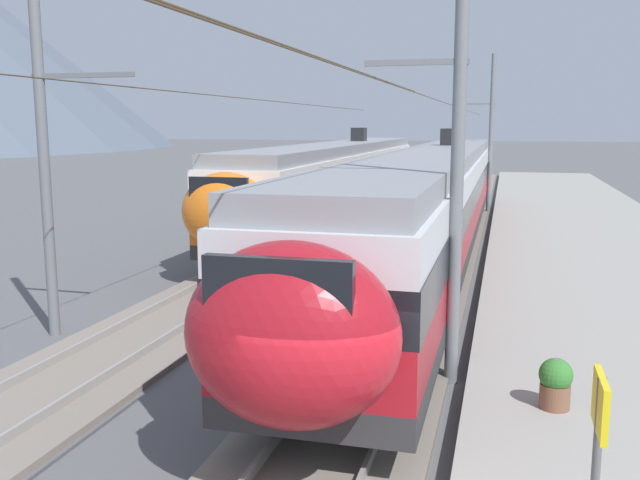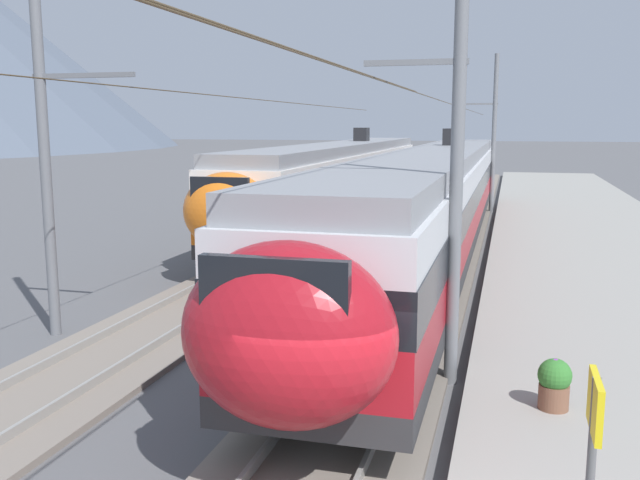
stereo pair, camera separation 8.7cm
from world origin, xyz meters
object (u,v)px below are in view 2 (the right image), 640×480
at_px(catenary_mast_east, 492,132).
at_px(catenary_mast_far_side, 52,162).
at_px(potted_plant_by_shelter, 554,382).
at_px(train_far_track, 341,178).
at_px(train_near_platform, 437,197).
at_px(catenary_mast_mid, 450,162).
at_px(platform_sign, 593,440).

distance_m(catenary_mast_east, catenary_mast_far_side, 26.60).
bearing_deg(potted_plant_by_shelter, train_far_track, 21.95).
bearing_deg(train_near_platform, catenary_mast_mid, -173.24).
bearing_deg(potted_plant_by_shelter, train_near_platform, 13.41).
bearing_deg(catenary_mast_east, catenary_mast_mid, 179.98).
relative_size(train_far_track, platform_sign, 13.29).
relative_size(platform_sign, potted_plant_by_shelter, 2.72).
bearing_deg(potted_plant_by_shelter, platform_sign, -179.87).
xyz_separation_m(train_near_platform, train_far_track, (7.52, 5.27, -0.01)).
height_order(catenary_mast_east, platform_sign, catenary_mast_east).
xyz_separation_m(train_near_platform, platform_sign, (-18.17, -3.25, -0.27)).
bearing_deg(catenary_mast_mid, train_far_track, 18.96).
distance_m(train_far_track, potted_plant_by_shelter, 22.79).
distance_m(catenary_mast_far_side, platform_sign, 12.69).
height_order(catenary_mast_mid, platform_sign, catenary_mast_mid).
distance_m(train_near_platform, catenary_mast_far_side, 13.45).
xyz_separation_m(platform_sign, potted_plant_by_shelter, (4.59, 0.01, -1.16)).
height_order(train_far_track, catenary_mast_mid, catenary_mast_mid).
xyz_separation_m(catenary_mast_east, catenary_mast_far_side, (-25.16, 8.63, -0.40)).
bearing_deg(potted_plant_by_shelter, catenary_mast_far_side, 77.36).
xyz_separation_m(train_far_track, platform_sign, (-25.69, -8.51, -0.27)).
height_order(catenary_mast_far_side, potted_plant_by_shelter, catenary_mast_far_side).
distance_m(train_near_platform, train_far_track, 9.18).
bearing_deg(train_near_platform, catenary_mast_east, -5.83).
bearing_deg(platform_sign, train_far_track, 18.34).
bearing_deg(platform_sign, catenary_mast_mid, 16.37).
distance_m(train_far_track, platform_sign, 27.06).
bearing_deg(train_far_track, platform_sign, -161.66).
height_order(catenary_mast_mid, catenary_mast_far_side, catenary_mast_mid).
bearing_deg(platform_sign, train_near_platform, 10.13).
relative_size(train_near_platform, catenary_mast_east, 0.72).
distance_m(catenary_mast_mid, catenary_mast_far_side, 8.65).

